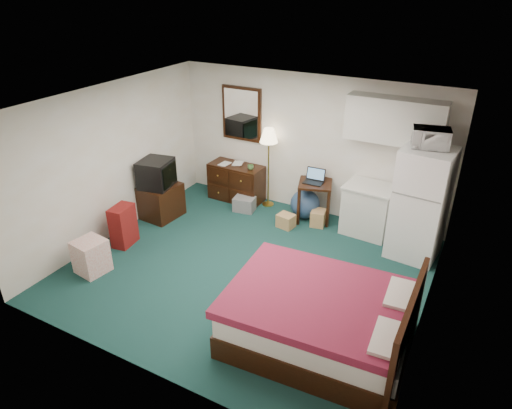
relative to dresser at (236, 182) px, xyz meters
The scene contains 25 objects.
floor 2.42m from the dresser, 55.65° to the right, with size 5.00×4.50×0.01m, color #103F39.
ceiling 3.22m from the dresser, 55.65° to the right, with size 5.00×4.50×0.01m, color beige.
walls 2.56m from the dresser, 55.65° to the right, with size 5.01×4.51×2.50m.
mirror 1.32m from the dresser, 89.29° to the left, with size 0.80×0.06×1.00m, color white, non-canonical shape.
upper_cabinets 3.23m from the dresser, ahead, with size 1.50×0.35×0.70m, color silver, non-canonical shape.
headboard 4.78m from the dresser, 37.10° to the right, with size 0.06×1.56×1.00m, color black, non-canonical shape.
dresser is the anchor object (origin of this frame).
floor_lamp 0.77m from the dresser, ahead, with size 0.33×0.33×1.51m, color #B48D32, non-canonical shape.
desk 1.63m from the dresser, ahead, with size 0.57×0.57×0.72m, color black, non-canonical shape.
exercise_ball 1.47m from the dresser, ahead, with size 0.53×0.53×0.53m, color navy.
kitchen_counter 2.60m from the dresser, ahead, with size 0.77×0.58×0.84m, color silver, non-canonical shape.
fridge 3.50m from the dresser, ahead, with size 0.72×0.72×1.75m, color white, non-canonical shape.
bed 4.04m from the dresser, 45.51° to the right, with size 2.06×1.61×0.66m, color maroon, non-canonical shape.
tv_stand 1.52m from the dresser, 124.17° to the right, with size 0.61×0.66×0.61m, color black, non-canonical shape.
suitcase 2.43m from the dresser, 108.28° to the right, with size 0.26×0.42×0.68m, color #5A110F, non-canonical shape.
retail_box 3.18m from the dresser, 101.73° to the right, with size 0.41×0.41×0.52m, color white, non-canonical shape.
file_bin 0.57m from the dresser, 43.43° to the right, with size 0.38×0.28×0.26m, color slate, non-canonical shape.
cardboard_box_a 1.45m from the dresser, 22.67° to the right, with size 0.28×0.24×0.24m, color olive, non-canonical shape.
cardboard_box_b 1.81m from the dresser, ahead, with size 0.24×0.28×0.28m, color olive, non-canonical shape.
laptop 1.68m from the dresser, ahead, with size 0.33×0.27×0.23m, color black, non-canonical shape.
crt_tv 1.62m from the dresser, 123.85° to the right, with size 0.53×0.57×0.49m, color black, non-canonical shape.
microwave 3.77m from the dresser, ahead, with size 0.51×0.28×0.35m, color white.
book_a 0.56m from the dresser, 167.59° to the right, with size 0.17×0.02×0.24m, color olive.
book_b 0.49m from the dresser, 155.67° to the left, with size 0.19×0.02×0.25m, color olive.
mug 0.55m from the dresser, ahead, with size 0.12×0.09×0.12m, color #49783E.
Camera 1 is at (2.80, -4.94, 3.97)m, focal length 32.00 mm.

